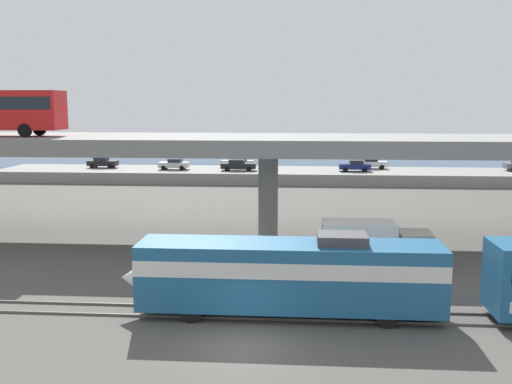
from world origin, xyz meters
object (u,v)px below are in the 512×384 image
at_px(parked_car_4, 355,166).
at_px(parked_car_0, 372,163).
at_px(service_truck_east, 373,244).
at_px(parked_car_1, 238,162).
at_px(train_locomotive, 274,272).
at_px(parked_car_6, 103,162).
at_px(parked_car_3, 174,164).
at_px(parked_car_5, 238,165).

bearing_deg(parked_car_4, parked_car_0, -127.84).
distance_m(service_truck_east, parked_car_1, 46.48).
xyz_separation_m(train_locomotive, parked_car_6, (-26.42, 51.69, 0.06)).
bearing_deg(parked_car_4, train_locomotive, 80.37).
xyz_separation_m(train_locomotive, parked_car_3, (-15.91, 50.21, 0.06)).
xyz_separation_m(train_locomotive, parked_car_1, (-7.46, 53.18, 0.07)).
relative_size(service_truck_east, parked_car_5, 1.46).
bearing_deg(parked_car_6, parked_car_3, -7.99).
xyz_separation_m(train_locomotive, parked_car_5, (-7.07, 49.63, 0.07)).
bearing_deg(parked_car_1, parked_car_5, 96.27).
distance_m(train_locomotive, parked_car_0, 54.52).
relative_size(parked_car_0, parked_car_5, 0.86).
height_order(parked_car_1, parked_car_3, same).
xyz_separation_m(parked_car_1, parked_car_3, (-8.45, -2.97, -0.00)).
xyz_separation_m(parked_car_4, parked_car_5, (-15.56, -0.40, 0.00)).
distance_m(parked_car_0, parked_car_1, 18.56).
bearing_deg(train_locomotive, service_truck_east, -124.02).
bearing_deg(parked_car_5, parked_car_6, 173.92).
bearing_deg(parked_car_5, service_truck_east, -72.51).
bearing_deg(parked_car_0, parked_car_3, -173.31).
height_order(service_truck_east, parked_car_4, service_truck_east).
height_order(train_locomotive, parked_car_5, train_locomotive).
height_order(service_truck_east, parked_car_1, service_truck_east).
xyz_separation_m(service_truck_east, parked_car_0, (5.25, 44.73, 0.62)).
xyz_separation_m(parked_car_3, parked_car_4, (24.40, -0.19, 0.00)).
bearing_deg(parked_car_1, parked_car_6, 4.50).
relative_size(parked_car_3, parked_car_6, 0.99).
bearing_deg(parked_car_0, service_truck_east, -96.70).
xyz_separation_m(train_locomotive, service_truck_east, (5.84, 8.65, -0.56)).
distance_m(train_locomotive, parked_car_1, 53.70).
bearing_deg(parked_car_3, parked_car_1, -160.66).
bearing_deg(parked_car_6, parked_car_0, 2.58).
bearing_deg(parked_car_3, parked_car_5, 176.20).
xyz_separation_m(service_truck_east, parked_car_6, (-32.26, 43.04, 0.62)).
distance_m(parked_car_0, parked_car_6, 37.55).
height_order(parked_car_1, parked_car_5, same).
distance_m(service_truck_east, parked_car_5, 42.97).
xyz_separation_m(parked_car_5, parked_car_6, (-19.34, 2.06, -0.00)).
distance_m(parked_car_1, parked_car_5, 3.57).
height_order(parked_car_0, parked_car_5, same).
distance_m(parked_car_0, parked_car_3, 27.19).
distance_m(parked_car_1, parked_car_3, 8.95).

